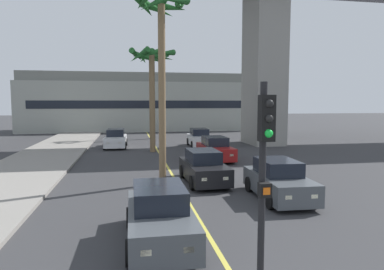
{
  "coord_description": "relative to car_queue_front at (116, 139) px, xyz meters",
  "views": [
    {
      "loc": [
        -2.21,
        1.82,
        3.86
      ],
      "look_at": [
        0.0,
        14.0,
        2.69
      ],
      "focal_mm": 32.51,
      "sensor_mm": 36.0,
      "label": 1
    }
  ],
  "objects": [
    {
      "name": "car_queue_fifth",
      "position": [
        6.75,
        -7.75,
        0.0
      ],
      "size": [
        1.91,
        4.14,
        1.56
      ],
      "color": "maroon",
      "rests_on": "ground"
    },
    {
      "name": "palm_tree_near_median",
      "position": [
        2.67,
        -13.77,
        6.46
      ],
      "size": [
        2.69,
        2.71,
        8.83
      ],
      "color": "brown",
      "rests_on": "ground"
    },
    {
      "name": "car_queue_fourth",
      "position": [
        4.62,
        -13.92,
        0.0
      ],
      "size": [
        1.91,
        4.14,
        1.56
      ],
      "color": "black",
      "rests_on": "ground"
    },
    {
      "name": "palm_tree_mid_median",
      "position": [
        3.45,
        6.5,
        6.1
      ],
      "size": [
        2.6,
        2.63,
        8.89
      ],
      "color": "brown",
      "rests_on": "ground"
    },
    {
      "name": "car_queue_second",
      "position": [
        6.98,
        -17.18,
        0.0
      ],
      "size": [
        1.96,
        4.16,
        1.56
      ],
      "color": "#4C5156",
      "rests_on": "ground"
    },
    {
      "name": "lane_stripe_center",
      "position": [
        3.35,
        -7.82,
        -0.72
      ],
      "size": [
        0.14,
        56.0,
        0.01
      ],
      "primitive_type": "cube",
      "color": "#DBCC4C",
      "rests_on": "ground"
    },
    {
      "name": "car_queue_front",
      "position": [
        0.0,
        0.0,
        0.0
      ],
      "size": [
        1.92,
        4.15,
        1.56
      ],
      "color": "white",
      "rests_on": "ground"
    },
    {
      "name": "traffic_light_median_near",
      "position": [
        3.35,
        -24.57,
        1.99
      ],
      "size": [
        0.24,
        0.37,
        4.2
      ],
      "color": "black",
      "rests_on": "ground"
    },
    {
      "name": "pier_building_backdrop",
      "position": [
        3.35,
        18.58,
        3.04
      ],
      "size": [
        31.93,
        8.04,
        7.65
      ],
      "color": "#ADB2A8",
      "rests_on": "ground"
    },
    {
      "name": "palm_tree_far_median",
      "position": [
        2.94,
        -3.14,
        5.61
      ],
      "size": [
        3.66,
        3.69,
        7.93
      ],
      "color": "brown",
      "rests_on": "ground"
    },
    {
      "name": "car_queue_third",
      "position": [
        7.14,
        -0.61,
        0.0
      ],
      "size": [
        1.93,
        4.15,
        1.56
      ],
      "color": "white",
      "rests_on": "ground"
    },
    {
      "name": "car_queue_sixth",
      "position": [
        1.92,
        -20.68,
        0.0
      ],
      "size": [
        1.85,
        4.11,
        1.56
      ],
      "color": "#4C5156",
      "rests_on": "ground"
    }
  ]
}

